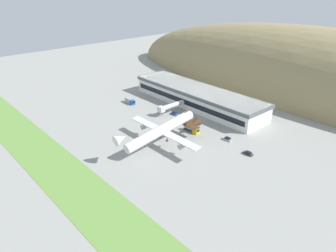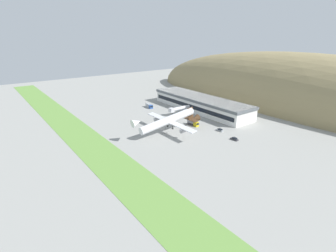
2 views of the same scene
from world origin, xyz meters
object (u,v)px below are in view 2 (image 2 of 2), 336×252
object	(u,v)px
service_car_3	(234,139)
traffic_cone_0	(178,123)
jetway_0	(179,109)
box_truck	(149,106)
terminal_building	(201,103)
service_car_0	(181,114)
service_car_2	(220,130)
fuel_truck	(193,123)
cargo_airplane	(169,121)
service_car_1	(196,120)

from	to	relation	value
service_car_3	traffic_cone_0	world-z (taller)	service_car_3
jetway_0	box_truck	distance (m)	27.82
terminal_building	jetway_0	xyz separation A→B (m)	(-1.48, -19.66, -1.63)
service_car_0	service_car_2	bearing A→B (deg)	-2.98
service_car_0	fuel_truck	size ratio (longest dim) A/B	0.52
service_car_3	box_truck	world-z (taller)	box_truck
cargo_airplane	service_car_2	world-z (taller)	cargo_airplane
jetway_0	traffic_cone_0	bearing A→B (deg)	-40.12
cargo_airplane	box_truck	world-z (taller)	cargo_airplane
fuel_truck	traffic_cone_0	bearing A→B (deg)	-142.13
box_truck	traffic_cone_0	size ratio (longest dim) A/B	13.59
service_car_0	traffic_cone_0	bearing A→B (deg)	-46.63
cargo_airplane	service_car_3	bearing A→B (deg)	36.09
fuel_truck	traffic_cone_0	size ratio (longest dim) A/B	14.57
service_car_2	fuel_truck	xyz separation A→B (m)	(-17.18, -5.90, 0.91)
service_car_2	cargo_airplane	bearing A→B (deg)	-121.50
terminal_building	traffic_cone_0	size ratio (longest dim) A/B	147.04
service_car_1	fuel_truck	size ratio (longest dim) A/B	0.52
terminal_building	jetway_0	world-z (taller)	terminal_building
jetway_0	traffic_cone_0	size ratio (longest dim) A/B	29.92
terminal_building	service_car_2	size ratio (longest dim) A/B	18.53
service_car_0	fuel_truck	bearing A→B (deg)	-20.82
box_truck	traffic_cone_0	distance (m)	43.36
jetway_0	service_car_3	bearing A→B (deg)	-5.89
service_car_3	box_truck	xyz separation A→B (m)	(-81.86, -1.83, 0.79)
fuel_truck	box_truck	distance (m)	50.56
cargo_airplane	service_car_0	size ratio (longest dim) A/B	10.69
cargo_airplane	service_car_2	xyz separation A→B (m)	(15.67, 25.57, -6.72)
jetway_0	fuel_truck	world-z (taller)	jetway_0
service_car_3	jetway_0	bearing A→B (deg)	174.11
service_car_3	terminal_building	bearing A→B (deg)	154.74
service_car_2	traffic_cone_0	size ratio (longest dim) A/B	7.94
service_car_2	service_car_3	world-z (taller)	service_car_3
jetway_0	cargo_airplane	distance (m)	37.53
terminal_building	box_truck	bearing A→B (deg)	-135.99
terminal_building	service_car_3	size ratio (longest dim) A/B	19.32
service_car_0	box_truck	distance (m)	30.82
jetway_0	cargo_airplane	xyz separation A→B (m)	(25.42, -27.41, 3.33)
jetway_0	fuel_truck	xyz separation A→B (m)	(23.91, -7.74, -2.49)
jetway_0	traffic_cone_0	world-z (taller)	jetway_0
terminal_building	service_car_2	xyz separation A→B (m)	(39.61, -21.49, -5.02)
cargo_airplane	service_car_1	distance (m)	29.19
service_car_3	traffic_cone_0	size ratio (longest dim) A/B	7.61
service_car_2	service_car_1	bearing A→B (deg)	174.88
service_car_2	traffic_cone_0	bearing A→B (deg)	-154.48
cargo_airplane	service_car_1	bearing A→B (deg)	103.93
terminal_building	service_car_2	distance (m)	45.34
fuel_truck	box_truck	bearing A→B (deg)	179.75
service_car_3	traffic_cone_0	xyz separation A→B (m)	(-38.95, -8.00, -0.33)
cargo_airplane	service_car_2	size ratio (longest dim) A/B	10.13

